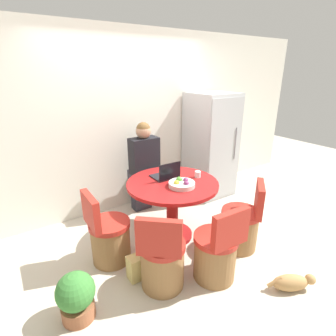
% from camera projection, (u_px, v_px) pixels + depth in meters
% --- Properties ---
extents(ground_plane, '(12.00, 12.00, 0.00)m').
position_uv_depth(ground_plane, '(183.00, 244.00, 3.25)').
color(ground_plane, beige).
extents(wall_back, '(7.00, 0.06, 2.60)m').
position_uv_depth(wall_back, '(130.00, 123.00, 3.87)').
color(wall_back, silver).
rests_on(wall_back, ground_plane).
extents(refrigerator, '(0.68, 0.72, 1.70)m').
position_uv_depth(refrigerator, '(210.00, 145.00, 4.36)').
color(refrigerator, silver).
rests_on(refrigerator, ground_plane).
extents(dining_table, '(1.11, 1.11, 0.76)m').
position_uv_depth(dining_table, '(172.00, 198.00, 3.23)').
color(dining_table, maroon).
rests_on(dining_table, ground_plane).
extents(chair_left_side, '(0.45, 0.45, 0.86)m').
position_uv_depth(chair_left_side, '(109.00, 238.00, 2.89)').
color(chair_left_side, olive).
rests_on(chair_left_side, ground_plane).
extents(chair_near_camera, '(0.45, 0.45, 0.86)m').
position_uv_depth(chair_near_camera, '(216.00, 254.00, 2.64)').
color(chair_near_camera, olive).
rests_on(chair_near_camera, ground_plane).
extents(chair_near_right_corner, '(0.52, 0.52, 0.86)m').
position_uv_depth(chair_near_right_corner, '(241.00, 226.00, 3.11)').
color(chair_near_right_corner, olive).
rests_on(chair_near_right_corner, ground_plane).
extents(chair_near_left_corner, '(0.52, 0.52, 0.86)m').
position_uv_depth(chair_near_left_corner, '(162.00, 261.00, 2.54)').
color(chair_near_left_corner, olive).
rests_on(chair_near_left_corner, ground_plane).
extents(person_seated, '(0.40, 0.37, 1.37)m').
position_uv_depth(person_seated, '(143.00, 164.00, 3.77)').
color(person_seated, '#2D2D38').
rests_on(person_seated, ground_plane).
extents(laptop, '(0.30, 0.26, 0.22)m').
position_uv_depth(laptop, '(166.00, 175.00, 3.26)').
color(laptop, '#232328').
rests_on(laptop, dining_table).
extents(fruit_bowl, '(0.31, 0.31, 0.10)m').
position_uv_depth(fruit_bowl, '(182.00, 184.00, 3.03)').
color(fruit_bowl, beige).
rests_on(fruit_bowl, dining_table).
extents(coffee_cup, '(0.07, 0.07, 0.08)m').
position_uv_depth(coffee_cup, '(198.00, 174.00, 3.29)').
color(coffee_cup, white).
rests_on(coffee_cup, dining_table).
extents(cat, '(0.44, 0.30, 0.17)m').
position_uv_depth(cat, '(292.00, 282.00, 2.55)').
color(cat, tan).
rests_on(cat, ground_plane).
extents(potted_plant, '(0.33, 0.33, 0.45)m').
position_uv_depth(potted_plant, '(76.00, 296.00, 2.22)').
color(potted_plant, '#935638').
rests_on(potted_plant, ground_plane).
extents(handbag, '(0.30, 0.14, 0.26)m').
position_uv_depth(handbag, '(142.00, 265.00, 2.72)').
color(handbag, tan).
rests_on(handbag, ground_plane).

